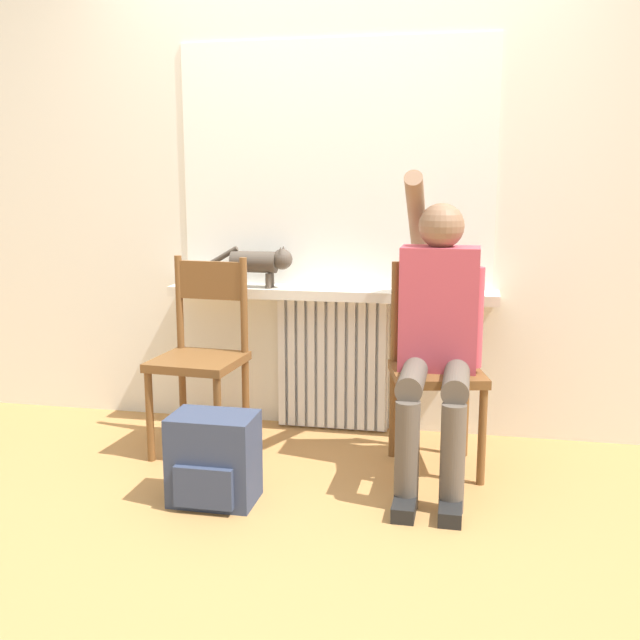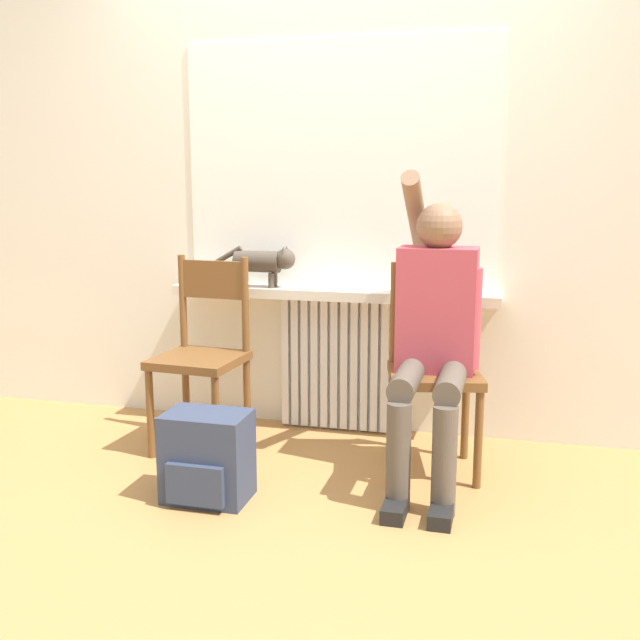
{
  "view_description": "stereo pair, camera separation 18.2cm",
  "coord_description": "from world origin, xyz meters",
  "px_view_note": "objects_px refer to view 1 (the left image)",
  "views": [
    {
      "loc": [
        0.71,
        -2.6,
        1.31
      ],
      "look_at": [
        0.0,
        0.82,
        0.65
      ],
      "focal_mm": 42.0,
      "sensor_mm": 36.0,
      "label": 1
    },
    {
      "loc": [
        0.88,
        -2.56,
        1.31
      ],
      "look_at": [
        0.0,
        0.82,
        0.65
      ],
      "focal_mm": 42.0,
      "sensor_mm": 36.0,
      "label": 2
    }
  ],
  "objects_px": {
    "chair_left": "(201,353)",
    "backpack": "(214,459)",
    "cat": "(261,262)",
    "person": "(437,327)",
    "chair_right": "(435,365)"
  },
  "relations": [
    {
      "from": "backpack",
      "to": "person",
      "type": "bearing_deg",
      "value": 27.4
    },
    {
      "from": "chair_left",
      "to": "backpack",
      "type": "xyz_separation_m",
      "value": [
        0.26,
        -0.57,
        -0.3
      ]
    },
    {
      "from": "chair_left",
      "to": "chair_right",
      "type": "relative_size",
      "value": 1.0
    },
    {
      "from": "chair_right",
      "to": "person",
      "type": "relative_size",
      "value": 0.7
    },
    {
      "from": "chair_right",
      "to": "backpack",
      "type": "height_order",
      "value": "chair_right"
    },
    {
      "from": "chair_left",
      "to": "cat",
      "type": "bearing_deg",
      "value": 62.05
    },
    {
      "from": "cat",
      "to": "backpack",
      "type": "xyz_separation_m",
      "value": [
        0.05,
        -0.9,
        -0.71
      ]
    },
    {
      "from": "chair_left",
      "to": "backpack",
      "type": "distance_m",
      "value": 0.69
    },
    {
      "from": "cat",
      "to": "person",
      "type": "bearing_deg",
      "value": -26.27
    },
    {
      "from": "person",
      "to": "backpack",
      "type": "distance_m",
      "value": 1.1
    },
    {
      "from": "chair_left",
      "to": "person",
      "type": "bearing_deg",
      "value": -1.83
    },
    {
      "from": "chair_right",
      "to": "cat",
      "type": "relative_size",
      "value": 2.14
    },
    {
      "from": "chair_right",
      "to": "backpack",
      "type": "relative_size",
      "value": 2.53
    },
    {
      "from": "chair_left",
      "to": "chair_right",
      "type": "xyz_separation_m",
      "value": [
        1.12,
        -0.0,
        0.0
      ]
    },
    {
      "from": "chair_right",
      "to": "cat",
      "type": "distance_m",
      "value": 1.05
    }
  ]
}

